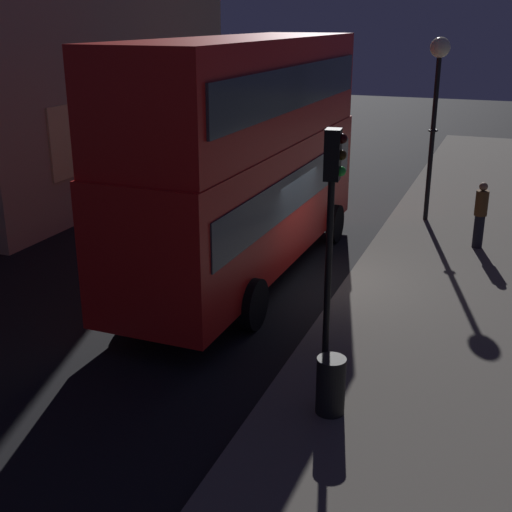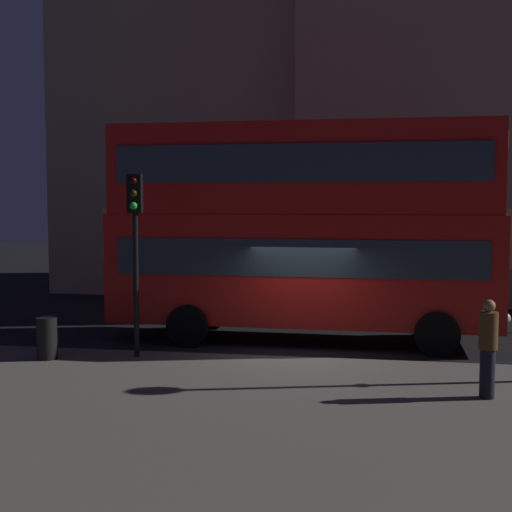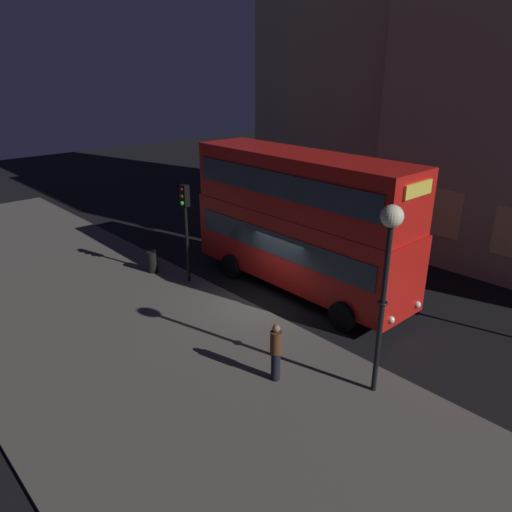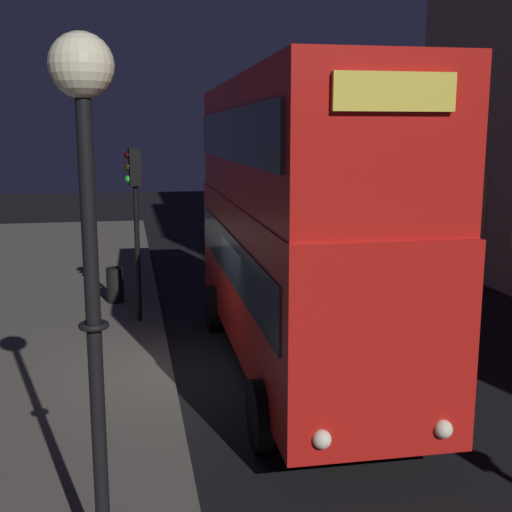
{
  "view_description": "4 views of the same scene",
  "coord_description": "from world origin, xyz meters",
  "px_view_note": "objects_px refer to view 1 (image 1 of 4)",
  "views": [
    {
      "loc": [
        -14.31,
        -3.8,
        5.91
      ],
      "look_at": [
        -2.03,
        0.92,
        1.24
      ],
      "focal_mm": 47.45,
      "sensor_mm": 36.0,
      "label": 1
    },
    {
      "loc": [
        1.67,
        -15.94,
        3.65
      ],
      "look_at": [
        -1.05,
        0.2,
        2.31
      ],
      "focal_mm": 49.4,
      "sensor_mm": 36.0,
      "label": 2
    },
    {
      "loc": [
        11.63,
        -11.33,
        8.37
      ],
      "look_at": [
        -1.19,
        0.58,
        1.49
      ],
      "focal_mm": 33.47,
      "sensor_mm": 36.0,
      "label": 3
    },
    {
      "loc": [
        11.81,
        -1.19,
        4.53
      ],
      "look_at": [
        -1.64,
        1.44,
        1.95
      ],
      "focal_mm": 45.9,
      "sensor_mm": 36.0,
      "label": 4
    }
  ],
  "objects_px": {
    "double_decker_bus": "(246,149)",
    "street_lamp": "(437,81)",
    "litter_bin": "(331,385)",
    "traffic_light_near_kerb": "(332,197)",
    "traffic_light_far_side": "(264,107)",
    "pedestrian": "(480,214)"
  },
  "relations": [
    {
      "from": "double_decker_bus",
      "to": "street_lamp",
      "type": "distance_m",
      "value": 7.0
    },
    {
      "from": "double_decker_bus",
      "to": "litter_bin",
      "type": "bearing_deg",
      "value": -145.66
    },
    {
      "from": "traffic_light_near_kerb",
      "to": "street_lamp",
      "type": "bearing_deg",
      "value": -9.91
    },
    {
      "from": "street_lamp",
      "to": "litter_bin",
      "type": "height_order",
      "value": "street_lamp"
    },
    {
      "from": "double_decker_bus",
      "to": "street_lamp",
      "type": "relative_size",
      "value": 1.88
    },
    {
      "from": "traffic_light_near_kerb",
      "to": "traffic_light_far_side",
      "type": "relative_size",
      "value": 1.05
    },
    {
      "from": "double_decker_bus",
      "to": "pedestrian",
      "type": "bearing_deg",
      "value": -52.09
    },
    {
      "from": "traffic_light_near_kerb",
      "to": "traffic_light_far_side",
      "type": "distance_m",
      "value": 14.04
    },
    {
      "from": "traffic_light_near_kerb",
      "to": "pedestrian",
      "type": "xyz_separation_m",
      "value": [
        7.23,
        -2.14,
        -2.01
      ]
    },
    {
      "from": "traffic_light_near_kerb",
      "to": "street_lamp",
      "type": "distance_m",
      "value": 9.49
    },
    {
      "from": "street_lamp",
      "to": "pedestrian",
      "type": "distance_m",
      "value": 4.17
    },
    {
      "from": "traffic_light_near_kerb",
      "to": "traffic_light_far_side",
      "type": "bearing_deg",
      "value": 18.2
    },
    {
      "from": "street_lamp",
      "to": "traffic_light_far_side",
      "type": "bearing_deg",
      "value": 62.84
    },
    {
      "from": "traffic_light_near_kerb",
      "to": "traffic_light_far_side",
      "type": "xyz_separation_m",
      "value": [
        12.72,
        5.94,
        -0.25
      ]
    },
    {
      "from": "traffic_light_near_kerb",
      "to": "litter_bin",
      "type": "height_order",
      "value": "traffic_light_near_kerb"
    },
    {
      "from": "double_decker_bus",
      "to": "traffic_light_far_side",
      "type": "xyz_separation_m",
      "value": [
        9.31,
        3.02,
        -0.27
      ]
    },
    {
      "from": "double_decker_bus",
      "to": "street_lamp",
      "type": "xyz_separation_m",
      "value": [
        6.0,
        -3.42,
        1.12
      ]
    },
    {
      "from": "double_decker_bus",
      "to": "traffic_light_near_kerb",
      "type": "height_order",
      "value": "double_decker_bus"
    },
    {
      "from": "traffic_light_near_kerb",
      "to": "litter_bin",
      "type": "distance_m",
      "value": 3.14
    },
    {
      "from": "street_lamp",
      "to": "litter_bin",
      "type": "xyz_separation_m",
      "value": [
        -11.28,
        -0.07,
        -3.61
      ]
    },
    {
      "from": "double_decker_bus",
      "to": "pedestrian",
      "type": "xyz_separation_m",
      "value": [
        3.82,
        -5.06,
        -2.03
      ]
    },
    {
      "from": "double_decker_bus",
      "to": "street_lamp",
      "type": "height_order",
      "value": "double_decker_bus"
    }
  ]
}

